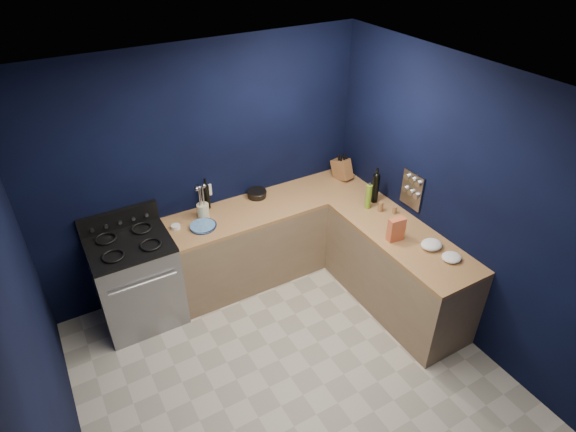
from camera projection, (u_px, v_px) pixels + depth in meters
floor at (290, 377)px, 4.31m from camera, size 3.50×3.50×0.02m
ceiling at (292, 100)px, 2.85m from camera, size 3.50×3.50×0.02m
wall_back at (205, 171)px, 4.85m from camera, size 3.50×0.02×2.60m
wall_right at (458, 205)px, 4.31m from camera, size 0.02×3.50×2.60m
wall_left at (39, 361)px, 2.85m from camera, size 0.02×3.50×2.60m
cab_back at (273, 238)px, 5.35m from camera, size 2.30×0.63×0.86m
top_back at (272, 204)px, 5.10m from camera, size 2.30×0.63×0.04m
cab_right at (397, 272)px, 4.87m from camera, size 0.63×1.67×0.86m
top_right at (403, 236)px, 4.62m from camera, size 0.63×1.67×0.04m
gas_range at (138, 282)px, 4.69m from camera, size 0.76×0.66×0.92m
oven_door at (147, 302)px, 4.47m from camera, size 0.59×0.02×0.42m
cooktop at (129, 244)px, 4.42m from camera, size 0.76×0.66×0.03m
backguard at (119, 219)px, 4.58m from camera, size 0.76×0.06×0.20m
spice_panel at (412, 190)px, 4.76m from camera, size 0.02×0.28×0.38m
wall_outlet at (207, 190)px, 4.96m from camera, size 0.09×0.02×0.13m
plate_stack at (203, 226)px, 4.69m from camera, size 0.33×0.33×0.03m
ramekin at (176, 227)px, 4.69m from camera, size 0.11×0.11×0.04m
utensil_crock at (203, 211)px, 4.82m from camera, size 0.14×0.14×0.15m
wine_bottle_back at (207, 197)px, 4.93m from camera, size 0.09×0.09×0.27m
lemon_basket at (257, 194)px, 5.17m from camera, size 0.22×0.22×0.08m
knife_block at (342, 169)px, 5.48m from camera, size 0.18×0.29×0.29m
wine_bottle_right at (375, 188)px, 5.03m from camera, size 0.08×0.08×0.32m
oil_bottle at (368, 197)px, 4.93m from camera, size 0.08×0.08×0.27m
spice_jar_near at (381, 207)px, 4.92m from camera, size 0.07×0.07×0.11m
spice_jar_far at (394, 210)px, 4.89m from camera, size 0.05×0.05×0.08m
crouton_bag at (396, 229)px, 4.48m from camera, size 0.17×0.09×0.24m
towel_front at (431, 245)px, 4.41m from camera, size 0.25×0.23×0.07m
towel_end at (452, 257)px, 4.27m from camera, size 0.21×0.19×0.06m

